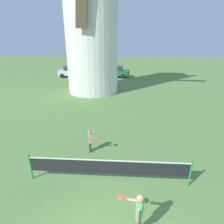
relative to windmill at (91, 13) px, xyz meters
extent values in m
cylinder|color=silver|center=(0.00, 0.02, -1.56)|extent=(4.95, 4.95, 11.50)
cylinder|color=#238E4C|center=(-0.31, -13.33, -6.76)|extent=(0.06, 0.06, 1.10)
cylinder|color=#238E4C|center=(5.62, -13.33, -6.76)|extent=(0.06, 0.06, 1.10)
cube|color=black|center=(2.66, -13.33, -6.63)|extent=(5.89, 0.01, 0.55)
cube|color=white|center=(2.66, -13.33, -6.34)|extent=(5.89, 0.02, 0.04)
cylinder|color=slate|center=(3.66, -15.22, -7.00)|extent=(0.12, 0.12, 0.61)
cube|color=#4CB266|center=(3.64, -15.29, -6.43)|extent=(0.24, 0.33, 0.54)
sphere|color=tan|center=(3.64, -15.29, -6.06)|extent=(0.20, 0.20, 0.20)
cylinder|color=tan|center=(3.59, -15.48, -6.45)|extent=(0.09, 0.09, 0.41)
cylinder|color=tan|center=(3.51, -15.08, -6.35)|extent=(0.42, 0.20, 0.16)
cylinder|color=#D84C33|center=(3.36, -15.03, -6.35)|extent=(0.22, 0.08, 0.04)
ellipsoid|color=#D84C33|center=(3.15, -14.97, -6.35)|extent=(0.24, 0.28, 0.03)
cylinder|color=#333338|center=(1.58, -11.20, -7.06)|extent=(0.10, 0.10, 0.49)
cylinder|color=#333338|center=(1.62, -11.34, -7.06)|extent=(0.10, 0.10, 0.49)
cube|color=pink|center=(1.60, -11.27, -6.60)|extent=(0.18, 0.26, 0.44)
sphere|color=tan|center=(1.60, -11.27, -6.30)|extent=(0.16, 0.16, 0.16)
cylinder|color=tan|center=(1.56, -11.12, -6.62)|extent=(0.07, 0.07, 0.33)
cylinder|color=tan|center=(1.78, -11.37, -6.53)|extent=(0.34, 0.15, 0.13)
cylinder|color=#D84C33|center=(1.90, -11.34, -6.53)|extent=(0.22, 0.07, 0.04)
ellipsoid|color=#D84C33|center=(2.12, -11.29, -6.53)|extent=(0.23, 0.28, 0.03)
cube|color=silver|center=(-4.19, 7.76, -6.66)|extent=(3.95, 2.03, 0.70)
cube|color=#2D333D|center=(-4.19, 7.76, -6.03)|extent=(2.26, 1.68, 0.56)
cylinder|color=black|center=(-2.82, 8.49, -7.01)|extent=(0.61, 0.23, 0.60)
cylinder|color=black|center=(-2.97, 6.80, -7.01)|extent=(0.61, 0.23, 0.60)
cylinder|color=black|center=(-5.41, 8.72, -7.01)|extent=(0.61, 0.23, 0.60)
cylinder|color=black|center=(-5.55, 7.02, -7.01)|extent=(0.61, 0.23, 0.60)
cube|color=#1E6638|center=(1.61, 8.12, -6.66)|extent=(4.61, 2.17, 0.70)
cube|color=#2D333D|center=(1.61, 8.12, -6.03)|extent=(2.64, 1.76, 0.56)
cylinder|color=black|center=(3.21, 8.80, -7.01)|extent=(0.62, 0.24, 0.60)
cylinder|color=black|center=(3.03, 7.11, -7.01)|extent=(0.62, 0.24, 0.60)
cylinder|color=black|center=(0.20, 9.13, -7.01)|extent=(0.62, 0.24, 0.60)
cylinder|color=black|center=(0.02, 7.44, -7.01)|extent=(0.62, 0.24, 0.60)
camera|label=1|loc=(3.15, -19.06, -2.24)|focal=30.28mm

